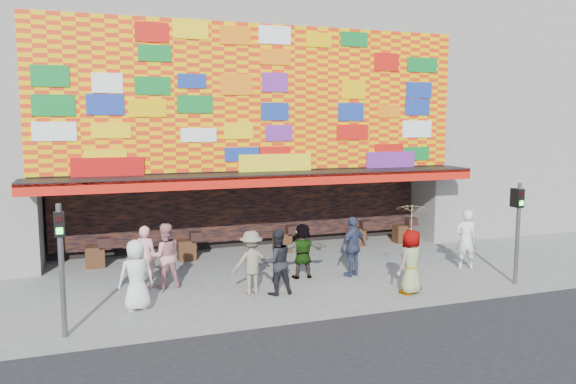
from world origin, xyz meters
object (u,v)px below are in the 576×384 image
at_px(ped_a, 136,275).
at_px(ped_i, 165,256).
at_px(signal_left, 61,255).
at_px(parasol, 412,219).
at_px(ped_b, 145,257).
at_px(signal_right, 518,222).
at_px(ped_c, 277,262).
at_px(ped_f, 303,251).
at_px(ped_h, 466,239).
at_px(ped_g, 411,262).
at_px(ped_d, 251,263).
at_px(ped_e, 353,246).

relative_size(ped_a, ped_i, 0.97).
height_order(signal_left, parasol, signal_left).
bearing_deg(ped_b, ped_a, 107.66).
relative_size(signal_right, ped_i, 1.60).
bearing_deg(ped_i, ped_c, 146.77).
height_order(ped_f, ped_i, ped_i).
relative_size(signal_right, ped_b, 1.66).
bearing_deg(ped_i, ped_f, 172.13).
bearing_deg(ped_h, signal_left, 25.93).
bearing_deg(ped_g, ped_f, -68.84).
height_order(ped_c, ped_d, ped_c).
relative_size(ped_a, ped_g, 1.00).
distance_m(signal_left, ped_g, 9.02).
xyz_separation_m(ped_a, parasol, (7.29, -1.13, 1.20)).
xyz_separation_m(ped_b, ped_c, (3.36, -1.88, 0.01)).
xyz_separation_m(ped_f, ped_g, (2.27, -2.49, 0.06)).
distance_m(signal_right, ped_a, 10.85).
distance_m(ped_a, ped_e, 6.64).
distance_m(ped_c, parasol, 3.91).
height_order(ped_d, ped_i, ped_i).
relative_size(signal_right, ped_h, 1.55).
bearing_deg(ped_e, ped_c, -5.37).
xyz_separation_m(ped_b, ped_h, (10.02, -1.32, 0.06)).
bearing_deg(ped_c, signal_left, 10.88).
distance_m(ped_h, ped_i, 9.56).
bearing_deg(signal_right, ped_b, 162.45).
distance_m(ped_b, ped_c, 3.85).
relative_size(ped_g, ped_h, 0.94).
xyz_separation_m(ped_g, ped_i, (-6.37, 2.85, 0.03)).
distance_m(ped_c, ped_e, 2.97).
relative_size(ped_a, ped_e, 0.98).
bearing_deg(signal_left, ped_a, 38.64).
distance_m(ped_f, ped_i, 4.11).
bearing_deg(ped_g, ped_h, -172.03).
relative_size(ped_g, ped_i, 0.96).
distance_m(ped_a, ped_h, 10.44).
bearing_deg(parasol, ped_f, 132.45).
relative_size(ped_b, ped_i, 0.96).
bearing_deg(ped_b, parasol, -174.67).
bearing_deg(ped_d, ped_c, 155.87).
distance_m(ped_f, parasol, 3.60).
bearing_deg(parasol, ped_e, 108.60).
xyz_separation_m(ped_e, ped_i, (-5.64, 0.68, 0.01)).
height_order(signal_right, ped_d, signal_right).
distance_m(signal_left, ped_a, 2.34).
height_order(signal_left, ped_h, signal_left).
relative_size(signal_left, ped_h, 1.55).
height_order(ped_d, ped_h, ped_h).
xyz_separation_m(signal_right, ped_b, (-10.33, 3.27, -0.96)).
bearing_deg(ped_f, ped_i, 0.18).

